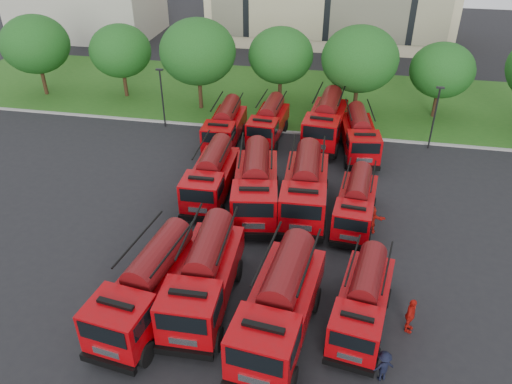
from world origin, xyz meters
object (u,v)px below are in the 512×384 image
fire_truck_4 (211,175)px  firefighter_3 (381,378)px  fire_truck_1 (204,276)px  fire_truck_5 (256,184)px  firefighter_5 (369,232)px  fire_truck_8 (225,126)px  fire_truck_10 (326,120)px  fire_truck_11 (359,135)px  fire_truck_6 (305,186)px  fire_truck_7 (356,203)px  firefighter_4 (194,213)px  fire_truck_3 (363,301)px  firefighter_2 (407,330)px  fire_truck_2 (280,305)px  fire_truck_0 (149,286)px  fire_truck_9 (269,122)px

fire_truck_4 → firefighter_3: 16.83m
fire_truck_1 → fire_truck_5: 8.91m
fire_truck_5 → firefighter_5: size_ratio=4.40×
fire_truck_8 → fire_truck_10: 8.09m
fire_truck_8 → fire_truck_11: bearing=0.7°
fire_truck_5 → fire_truck_6: size_ratio=1.03×
fire_truck_4 → fire_truck_7: size_ratio=1.10×
fire_truck_4 → fire_truck_8: fire_truck_4 is taller
firefighter_4 → firefighter_5: (11.10, 0.09, 0.00)m
fire_truck_5 → fire_truck_8: fire_truck_5 is taller
fire_truck_1 → fire_truck_3: fire_truck_1 is taller
fire_truck_10 → firefighter_2: 20.40m
fire_truck_11 → firefighter_5: (0.90, -10.27, -1.57)m
fire_truck_8 → fire_truck_11: fire_truck_11 is taller
fire_truck_3 → firefighter_2: size_ratio=3.48×
firefighter_5 → fire_truck_5: bearing=-6.5°
fire_truck_8 → firefighter_5: bearing=-42.2°
fire_truck_4 → firefighter_3: fire_truck_4 is taller
fire_truck_1 → fire_truck_2: 4.15m
fire_truck_0 → firefighter_2: fire_truck_0 is taller
firefighter_2 → fire_truck_5: bearing=62.6°
fire_truck_4 → fire_truck_8: 7.90m
fire_truck_2 → fire_truck_3: size_ratio=1.23×
fire_truck_2 → fire_truck_3: 4.00m
fire_truck_8 → firefighter_4: 10.13m
fire_truck_1 → fire_truck_9: (0.01, 19.07, -0.25)m
fire_truck_0 → firefighter_4: (-0.49, 8.73, -1.76)m
firefighter_5 → fire_truck_9: bearing=-51.3°
fire_truck_2 → fire_truck_7: (3.27, 9.71, -0.38)m
fire_truck_0 → firefighter_3: size_ratio=4.93×
firefighter_2 → firefighter_3: bearing=173.7°
fire_truck_8 → firefighter_4: size_ratio=4.55×
fire_truck_0 → fire_truck_7: 13.62m
firefighter_3 → fire_truck_2: bearing=-45.1°
fire_truck_3 → firefighter_3: bearing=-63.8°
fire_truck_10 → firefighter_2: bearing=-69.6°
fire_truck_10 → firefighter_2: (5.38, -19.60, -1.77)m
fire_truck_4 → fire_truck_6: bearing=-5.1°
fire_truck_10 → firefighter_5: (3.60, -12.00, -1.77)m
fire_truck_3 → fire_truck_1: bearing=-170.9°
fire_truck_9 → fire_truck_10: 4.61m
fire_truck_4 → firefighter_4: (-0.67, -2.17, -1.63)m
firefighter_5 → fire_truck_8: bearing=-37.7°
fire_truck_11 → firefighter_4: size_ratio=4.69×
fire_truck_9 → firefighter_4: 12.00m
fire_truck_8 → firefighter_2: bearing=-54.2°
fire_truck_1 → fire_truck_3: size_ratio=1.16×
fire_truck_11 → firefighter_4: bearing=-142.3°
firefighter_5 → firefighter_4: bearing=3.7°
fire_truck_3 → fire_truck_9: size_ratio=1.00×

